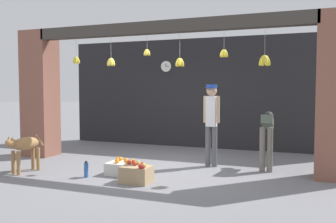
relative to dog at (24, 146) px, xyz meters
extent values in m
plane|color=slate|center=(2.25, 1.30, -0.50)|extent=(60.00, 60.00, 0.00)
cube|color=#232326|center=(2.25, 4.17, 0.96)|extent=(7.73, 0.12, 2.93)
cube|color=brown|center=(-0.96, 1.60, 0.96)|extent=(0.70, 0.60, 2.93)
cube|color=#3D3833|center=(2.25, 1.42, 2.31)|extent=(5.83, 0.24, 0.24)
cylinder|color=#B2AD99|center=(0.22, 1.40, 1.99)|extent=(0.01, 0.01, 0.40)
ellipsoid|color=yellow|center=(0.26, 1.40, 1.71)|extent=(0.11, 0.06, 0.17)
ellipsoid|color=yellow|center=(0.24, 1.44, 1.71)|extent=(0.09, 0.10, 0.18)
ellipsoid|color=yellow|center=(0.20, 1.44, 1.71)|extent=(0.09, 0.10, 0.18)
ellipsoid|color=yellow|center=(0.18, 1.40, 1.71)|extent=(0.11, 0.06, 0.17)
ellipsoid|color=yellow|center=(0.20, 1.36, 1.71)|extent=(0.09, 0.10, 0.18)
ellipsoid|color=yellow|center=(0.24, 1.36, 1.71)|extent=(0.09, 0.10, 0.18)
cylinder|color=#B2AD99|center=(1.09, 1.40, 1.96)|extent=(0.01, 0.01, 0.46)
ellipsoid|color=yellow|center=(1.14, 1.40, 1.65)|extent=(0.12, 0.07, 0.19)
ellipsoid|color=yellow|center=(1.12, 1.43, 1.65)|extent=(0.10, 0.11, 0.20)
ellipsoid|color=yellow|center=(1.08, 1.44, 1.65)|extent=(0.08, 0.12, 0.19)
ellipsoid|color=yellow|center=(1.05, 1.42, 1.65)|extent=(0.12, 0.09, 0.19)
ellipsoid|color=yellow|center=(1.05, 1.38, 1.65)|extent=(0.12, 0.09, 0.19)
ellipsoid|color=yellow|center=(1.08, 1.35, 1.65)|extent=(0.08, 0.12, 0.19)
ellipsoid|color=yellow|center=(1.12, 1.36, 1.65)|extent=(0.10, 0.11, 0.20)
cylinder|color=#B2AD99|center=(1.90, 1.46, 2.04)|extent=(0.01, 0.01, 0.30)
ellipsoid|color=yellow|center=(1.93, 1.46, 1.83)|extent=(0.10, 0.05, 0.15)
ellipsoid|color=yellow|center=(1.91, 1.49, 1.83)|extent=(0.07, 0.09, 0.15)
ellipsoid|color=yellow|center=(1.87, 1.48, 1.83)|extent=(0.09, 0.08, 0.15)
ellipsoid|color=yellow|center=(1.87, 1.44, 1.83)|extent=(0.09, 0.08, 0.15)
ellipsoid|color=yellow|center=(1.91, 1.42, 1.83)|extent=(0.07, 0.09, 0.15)
cylinder|color=#B2AD99|center=(2.61, 1.43, 1.94)|extent=(0.01, 0.01, 0.50)
ellipsoid|color=yellow|center=(2.66, 1.43, 1.61)|extent=(0.12, 0.07, 0.19)
ellipsoid|color=yellow|center=(2.63, 1.48, 1.61)|extent=(0.09, 0.12, 0.19)
ellipsoid|color=yellow|center=(2.58, 1.46, 1.61)|extent=(0.11, 0.10, 0.20)
ellipsoid|color=yellow|center=(2.58, 1.41, 1.61)|extent=(0.11, 0.10, 0.20)
ellipsoid|color=yellow|center=(2.63, 1.39, 1.61)|extent=(0.09, 0.12, 0.19)
cylinder|color=#B2AD99|center=(3.49, 1.45, 2.01)|extent=(0.01, 0.01, 0.36)
ellipsoid|color=yellow|center=(3.53, 1.45, 1.75)|extent=(0.11, 0.06, 0.16)
ellipsoid|color=yellow|center=(3.52, 1.48, 1.75)|extent=(0.09, 0.10, 0.17)
ellipsoid|color=yellow|center=(3.48, 1.49, 1.75)|extent=(0.07, 0.11, 0.17)
ellipsoid|color=yellow|center=(3.45, 1.47, 1.75)|extent=(0.10, 0.08, 0.17)
ellipsoid|color=yellow|center=(3.45, 1.43, 1.75)|extent=(0.10, 0.08, 0.17)
ellipsoid|color=yellow|center=(3.48, 1.41, 1.75)|extent=(0.07, 0.11, 0.17)
ellipsoid|color=yellow|center=(3.52, 1.42, 1.75)|extent=(0.09, 0.10, 0.17)
cylinder|color=#B2AD99|center=(4.25, 1.39, 1.94)|extent=(0.01, 0.01, 0.50)
ellipsoid|color=yellow|center=(4.30, 1.39, 1.59)|extent=(0.14, 0.08, 0.21)
ellipsoid|color=yellow|center=(4.27, 1.43, 1.59)|extent=(0.11, 0.13, 0.22)
ellipsoid|color=yellow|center=(4.22, 1.43, 1.59)|extent=(0.11, 0.13, 0.22)
ellipsoid|color=yellow|center=(4.20, 1.39, 1.59)|extent=(0.14, 0.08, 0.21)
ellipsoid|color=yellow|center=(4.22, 1.34, 1.59)|extent=(0.11, 0.13, 0.22)
ellipsoid|color=yellow|center=(4.27, 1.34, 1.59)|extent=(0.11, 0.13, 0.22)
ellipsoid|color=#9E7042|center=(0.00, 0.04, 0.05)|extent=(0.32, 0.63, 0.24)
cylinder|color=#9E7042|center=(0.05, -0.20, -0.28)|extent=(0.07, 0.07, 0.44)
cylinder|color=#9E7042|center=(-0.10, -0.18, -0.28)|extent=(0.07, 0.07, 0.44)
cylinder|color=#9E7042|center=(0.11, 0.26, -0.28)|extent=(0.07, 0.07, 0.44)
cylinder|color=#9E7042|center=(-0.04, 0.27, -0.28)|extent=(0.07, 0.07, 0.44)
ellipsoid|color=#9E7042|center=(-0.04, -0.29, 0.10)|extent=(0.18, 0.24, 0.17)
cone|color=brown|center=(0.01, -0.30, 0.19)|extent=(0.05, 0.05, 0.07)
cone|color=brown|center=(-0.09, -0.29, 0.19)|extent=(0.05, 0.05, 0.07)
cylinder|color=#9E7042|center=(0.05, 0.37, 0.07)|extent=(0.07, 0.20, 0.25)
cylinder|color=#56565B|center=(3.22, 1.85, -0.09)|extent=(0.11, 0.11, 0.82)
cylinder|color=#56565B|center=(3.08, 1.86, -0.09)|extent=(0.11, 0.11, 0.82)
cube|color=white|center=(3.15, 1.86, 0.63)|extent=(0.21, 0.18, 0.62)
cylinder|color=tan|center=(3.29, 1.85, 0.67)|extent=(0.06, 0.06, 0.54)
cylinder|color=tan|center=(3.01, 1.86, 0.67)|extent=(0.06, 0.06, 0.54)
sphere|color=tan|center=(3.15, 1.86, 1.05)|extent=(0.21, 0.21, 0.21)
cylinder|color=#234299|center=(3.15, 1.86, 1.14)|extent=(0.22, 0.22, 0.07)
cube|color=#234299|center=(3.15, 1.75, 1.11)|extent=(0.18, 0.12, 0.01)
cylinder|color=#6B665B|center=(4.19, 1.74, -0.07)|extent=(0.11, 0.11, 0.86)
cylinder|color=#6B665B|center=(4.33, 1.75, -0.07)|extent=(0.11, 0.11, 0.86)
cube|color=#4C5B4C|center=(4.24, 2.04, 0.44)|extent=(0.26, 0.64, 0.32)
sphere|color=black|center=(4.22, 2.44, 0.51)|extent=(0.21, 0.21, 0.21)
cube|color=silver|center=(1.82, 0.52, -0.39)|extent=(0.56, 0.39, 0.23)
sphere|color=orange|center=(1.84, 0.62, -0.24)|extent=(0.08, 0.08, 0.08)
sphere|color=orange|center=(1.69, 0.68, -0.24)|extent=(0.08, 0.08, 0.08)
sphere|color=orange|center=(2.00, 0.59, -0.24)|extent=(0.08, 0.08, 0.08)
sphere|color=orange|center=(1.94, 0.47, -0.24)|extent=(0.08, 0.08, 0.08)
sphere|color=orange|center=(1.75, 0.44, -0.24)|extent=(0.08, 0.08, 0.08)
sphere|color=orange|center=(1.72, 0.50, -0.24)|extent=(0.08, 0.08, 0.08)
sphere|color=orange|center=(2.02, 0.45, -0.24)|extent=(0.08, 0.08, 0.08)
sphere|color=orange|center=(1.64, 0.67, -0.24)|extent=(0.08, 0.08, 0.08)
cube|color=tan|center=(2.31, 0.10, -0.36)|extent=(0.49, 0.38, 0.28)
sphere|color=red|center=(2.26, 0.13, -0.19)|extent=(0.08, 0.08, 0.08)
sphere|color=red|center=(2.41, 0.14, -0.19)|extent=(0.08, 0.08, 0.08)
sphere|color=red|center=(2.50, -0.04, -0.19)|extent=(0.08, 0.08, 0.08)
sphere|color=red|center=(2.20, 0.24, -0.19)|extent=(0.08, 0.08, 0.08)
sphere|color=red|center=(2.46, -0.04, -0.19)|extent=(0.08, 0.08, 0.08)
sphere|color=red|center=(2.47, -0.04, -0.19)|extent=(0.08, 0.08, 0.08)
sphere|color=red|center=(2.12, 0.20, -0.19)|extent=(0.08, 0.08, 0.08)
sphere|color=#99B238|center=(2.47, 0.06, -0.19)|extent=(0.08, 0.08, 0.08)
sphere|color=#99B238|center=(2.28, 0.21, -0.19)|extent=(0.08, 0.08, 0.08)
cylinder|color=#2D60AD|center=(1.30, 0.11, -0.37)|extent=(0.08, 0.08, 0.26)
cylinder|color=black|center=(1.30, 0.11, -0.22)|extent=(0.04, 0.04, 0.03)
cylinder|color=black|center=(1.26, 4.10, 1.70)|extent=(0.32, 0.01, 0.32)
cylinder|color=white|center=(1.26, 4.09, 1.70)|extent=(0.30, 0.02, 0.30)
cube|color=black|center=(1.26, 4.08, 1.73)|extent=(0.01, 0.01, 0.08)
cube|color=black|center=(1.31, 4.08, 1.70)|extent=(0.11, 0.01, 0.01)
camera|label=1|loc=(5.11, -5.53, 1.10)|focal=40.00mm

